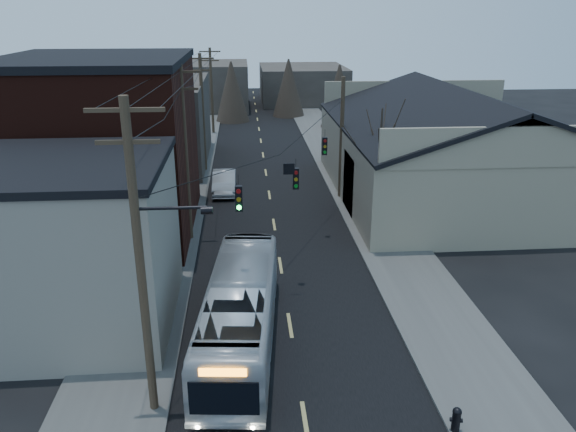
{
  "coord_description": "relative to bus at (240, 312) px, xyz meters",
  "views": [
    {
      "loc": [
        -1.75,
        -12.8,
        12.7
      ],
      "look_at": [
        0.35,
        13.4,
        3.0
      ],
      "focal_mm": 35.0,
      "sensor_mm": 36.0,
      "label": 1
    }
  ],
  "objects": [
    {
      "name": "sidewalk_right",
      "position": [
        8.58,
        23.29,
        -1.44
      ],
      "size": [
        4.0,
        110.0,
        0.12
      ],
      "primitive_type": "cube",
      "color": "#474744",
      "rests_on": "ground"
    },
    {
      "name": "bus",
      "position": [
        0.0,
        0.0,
        0.0
      ],
      "size": [
        3.51,
        10.92,
        2.99
      ],
      "primitive_type": "imported",
      "rotation": [
        0.0,
        0.0,
        3.05
      ],
      "color": "#B5BCC2",
      "rests_on": "ground"
    },
    {
      "name": "warehouse",
      "position": [
        15.08,
        18.29,
        1.2
      ],
      "size": [
        16.16,
        20.6,
        7.73
      ],
      "color": "gray",
      "rests_on": "ground"
    },
    {
      "name": "building_clapboard",
      "position": [
        -6.92,
        2.29,
        2.0
      ],
      "size": [
        8.0,
        8.0,
        7.0
      ],
      "primitive_type": "cube",
      "color": "gray",
      "rests_on": "ground"
    },
    {
      "name": "building_far_right",
      "position": [
        9.08,
        63.29,
        1.0
      ],
      "size": [
        12.0,
        14.0,
        5.0
      ],
      "primitive_type": "cube",
      "color": "#36302B",
      "rests_on": "ground"
    },
    {
      "name": "building_left_far",
      "position": [
        -7.42,
        29.29,
        2.0
      ],
      "size": [
        9.0,
        14.0,
        7.0
      ],
      "primitive_type": "cube",
      "color": "#36302B",
      "rests_on": "ground"
    },
    {
      "name": "building_far_left",
      "position": [
        -3.92,
        58.29,
        1.5
      ],
      "size": [
        10.0,
        12.0,
        6.0
      ],
      "primitive_type": "cube",
      "color": "#36302B",
      "rests_on": "ground"
    },
    {
      "name": "parked_car",
      "position": [
        -1.19,
        20.21,
        -0.71
      ],
      "size": [
        1.66,
        4.75,
        1.56
      ],
      "primitive_type": "imported",
      "rotation": [
        0.0,
        0.0,
        0.0
      ],
      "color": "#95989C",
      "rests_on": "ground"
    },
    {
      "name": "sidewalk_left",
      "position": [
        -4.42,
        23.29,
        -1.44
      ],
      "size": [
        4.0,
        110.0,
        0.12
      ],
      "primitive_type": "cube",
      "color": "#474744",
      "rests_on": "ground"
    },
    {
      "name": "building_brick",
      "position": [
        -7.92,
        13.29,
        3.5
      ],
      "size": [
        10.0,
        12.0,
        10.0
      ],
      "primitive_type": "cube",
      "color": "black",
      "rests_on": "ground"
    },
    {
      "name": "fire_hydrant",
      "position": [
        6.78,
        -5.6,
        -0.92
      ],
      "size": [
        0.42,
        0.29,
        0.86
      ],
      "rotation": [
        0.0,
        0.0,
        -0.25
      ],
      "color": "black",
      "rests_on": "sidewalk_right"
    },
    {
      "name": "road_surface",
      "position": [
        2.08,
        23.29,
        -1.49
      ],
      "size": [
        9.0,
        110.0,
        0.02
      ],
      "primitive_type": "cube",
      "color": "black",
      "rests_on": "ground"
    },
    {
      "name": "utility_lines",
      "position": [
        -1.04,
        17.44,
        3.46
      ],
      "size": [
        11.24,
        45.28,
        10.5
      ],
      "color": "#382B1E",
      "rests_on": "ground"
    },
    {
      "name": "bare_tree",
      "position": [
        8.58,
        13.29,
        2.1
      ],
      "size": [
        0.4,
        0.4,
        7.2
      ],
      "primitive_type": "cone",
      "color": "black",
      "rests_on": "ground"
    }
  ]
}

